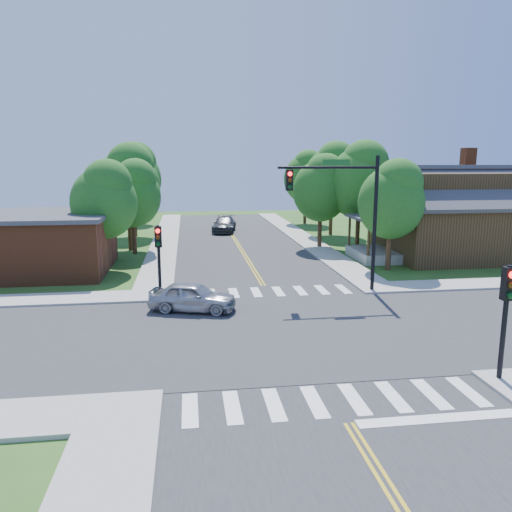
{
  "coord_description": "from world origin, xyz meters",
  "views": [
    {
      "loc": [
        -4.13,
        -19.3,
        6.95
      ],
      "look_at": [
        -0.75,
        5.21,
        2.2
      ],
      "focal_mm": 35.0,
      "sensor_mm": 36.0,
      "label": 1
    }
  ],
  "objects": [
    {
      "name": "road_ew",
      "position": [
        0.0,
        0.0,
        0.03
      ],
      "size": [
        90.0,
        10.0,
        0.04
      ],
      "primitive_type": "cube",
      "color": "#2D2D30",
      "rests_on": "ground"
    },
    {
      "name": "sidewalk_ne",
      "position": [
        15.82,
        15.82,
        0.07
      ],
      "size": [
        40.0,
        40.0,
        0.14
      ],
      "color": "#9E9B93",
      "rests_on": "ground"
    },
    {
      "name": "sidewalk_nw",
      "position": [
        -15.82,
        15.82,
        0.07
      ],
      "size": [
        40.0,
        40.0,
        0.14
      ],
      "color": "#9E9B93",
      "rests_on": "ground"
    },
    {
      "name": "car_dgrey",
      "position": [
        -0.59,
        29.22,
        0.74
      ],
      "size": [
        3.75,
        5.79,
        1.48
      ],
      "primitive_type": "imported",
      "rotation": [
        0.0,
        0.0,
        -0.17
      ],
      "color": "#2E3033",
      "rests_on": "ground"
    },
    {
      "name": "tree_e_b",
      "position": [
        9.26,
        18.29,
        5.61
      ],
      "size": [
        5.03,
        4.78,
        8.55
      ],
      "color": "#382314",
      "rests_on": "ground"
    },
    {
      "name": "centerline",
      "position": [
        0.0,
        0.0,
        0.05
      ],
      "size": [
        0.3,
        90.0,
        0.01
      ],
      "color": "gold",
      "rests_on": "ground"
    },
    {
      "name": "road_ns",
      "position": [
        0.0,
        0.0,
        0.02
      ],
      "size": [
        10.0,
        90.0,
        0.04
      ],
      "primitive_type": "cube",
      "color": "#2D2D30",
      "rests_on": "ground"
    },
    {
      "name": "intersection_patch",
      "position": [
        0.0,
        0.0,
        0.0
      ],
      "size": [
        10.2,
        10.2,
        0.06
      ],
      "primitive_type": "cube",
      "color": "#2D2D30",
      "rests_on": "ground"
    },
    {
      "name": "signal_mast_ne",
      "position": [
        3.91,
        5.59,
        4.85
      ],
      "size": [
        5.3,
        0.42,
        7.2
      ],
      "color": "black",
      "rests_on": "ground"
    },
    {
      "name": "signal_pole_nw",
      "position": [
        -5.6,
        5.58,
        2.66
      ],
      "size": [
        0.34,
        0.42,
        3.8
      ],
      "color": "black",
      "rests_on": "ground"
    },
    {
      "name": "tree_e_c",
      "position": [
        9.39,
        26.23,
        5.74
      ],
      "size": [
        5.15,
        4.89,
        8.76
      ],
      "color": "#382314",
      "rests_on": "ground"
    },
    {
      "name": "tree_w_a",
      "position": [
        -9.26,
        13.23,
        4.63
      ],
      "size": [
        4.16,
        3.95,
        7.07
      ],
      "color": "#382314",
      "rests_on": "ground"
    },
    {
      "name": "tree_w_b",
      "position": [
        -8.55,
        20.3,
        5.47
      ],
      "size": [
        4.91,
        4.67,
        8.35
      ],
      "color": "#382314",
      "rests_on": "ground"
    },
    {
      "name": "tree_w_c",
      "position": [
        -8.89,
        27.75,
        5.67
      ],
      "size": [
        5.09,
        4.83,
        8.65
      ],
      "color": "#382314",
      "rests_on": "ground"
    },
    {
      "name": "stop_bar",
      "position": [
        2.5,
        -7.6,
        0.0
      ],
      "size": [
        4.6,
        0.45,
        0.09
      ],
      "primitive_type": "cube",
      "color": "white",
      "rests_on": "ground"
    },
    {
      "name": "ground",
      "position": [
        0.0,
        0.0,
        0.0
      ],
      "size": [
        100.0,
        100.0,
        0.0
      ],
      "primitive_type": "plane",
      "color": "#2B551A",
      "rests_on": "ground"
    },
    {
      "name": "tree_w_d",
      "position": [
        -9.24,
        37.05,
        4.17
      ],
      "size": [
        3.75,
        3.56,
        6.37
      ],
      "color": "#382314",
      "rests_on": "ground"
    },
    {
      "name": "signal_pole_se",
      "position": [
        5.6,
        -5.62,
        2.66
      ],
      "size": [
        0.34,
        0.42,
        3.8
      ],
      "color": "black",
      "rests_on": "ground"
    },
    {
      "name": "tree_e_d",
      "position": [
        8.94,
        34.89,
        5.34
      ],
      "size": [
        4.79,
        4.55,
        8.15
      ],
      "color": "#382314",
      "rests_on": "ground"
    },
    {
      "name": "tree_bldg",
      "position": [
        -8.06,
        18.59,
        4.67
      ],
      "size": [
        4.19,
        3.98,
        7.13
      ],
      "color": "#382314",
      "rests_on": "ground"
    },
    {
      "name": "crosswalk_north",
      "position": [
        0.0,
        6.2,
        0.05
      ],
      "size": [
        8.85,
        2.0,
        0.01
      ],
      "color": "white",
      "rests_on": "ground"
    },
    {
      "name": "crosswalk_south",
      "position": [
        0.0,
        -6.2,
        0.05
      ],
      "size": [
        8.85,
        2.0,
        0.01
      ],
      "color": "white",
      "rests_on": "ground"
    },
    {
      "name": "building_nw",
      "position": [
        -14.2,
        13.2,
        1.88
      ],
      "size": [
        10.4,
        8.4,
        3.73
      ],
      "color": "brown",
      "rests_on": "ground"
    },
    {
      "name": "tree_e_a",
      "position": [
        8.69,
        10.65,
        4.66
      ],
      "size": [
        4.18,
        3.98,
        7.11
      ],
      "color": "#382314",
      "rests_on": "ground"
    },
    {
      "name": "house_ne",
      "position": [
        15.11,
        14.23,
        3.33
      ],
      "size": [
        13.05,
        8.8,
        7.11
      ],
      "color": "#312111",
      "rests_on": "ground"
    },
    {
      "name": "car_silver",
      "position": [
        -3.99,
        3.29,
        0.69
      ],
      "size": [
        3.84,
        4.93,
        1.37
      ],
      "primitive_type": "imported",
      "rotation": [
        0.0,
        0.0,
        1.28
      ],
      "color": "#AAABB1",
      "rests_on": "ground"
    },
    {
      "name": "tree_house",
      "position": [
        6.46,
        19.3,
        4.93
      ],
      "size": [
        4.43,
        4.2,
        7.52
      ],
      "color": "#382314",
      "rests_on": "ground"
    }
  ]
}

